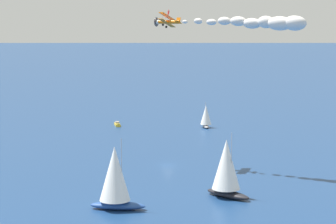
{
  "coord_description": "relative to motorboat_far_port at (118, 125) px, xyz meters",
  "views": [
    {
      "loc": [
        -158.07,
        -69.62,
        37.56
      ],
      "look_at": [
        0.0,
        0.0,
        13.73
      ],
      "focal_mm": 73.95,
      "sensor_mm": 36.0,
      "label": 1
    }
  ],
  "objects": [
    {
      "name": "sailboat_inshore",
      "position": [
        8.86,
        -29.36,
        3.51
      ],
      "size": [
        6.87,
        5.08,
        8.73
      ],
      "color": "#9E9993",
      "rests_on": "ground_plane"
    },
    {
      "name": "sailboat_trailing",
      "position": [
        -75.53,
        -65.74,
        5.86
      ],
      "size": [
        7.51,
        11.15,
        13.88
      ],
      "color": "black",
      "rests_on": "ground_plane"
    },
    {
      "name": "motorboat_far_port",
      "position": [
        0.0,
        0.0,
        0.0
      ],
      "size": [
        5.88,
        4.83,
        1.77
      ],
      "color": "gold",
      "rests_on": "ground_plane"
    },
    {
      "name": "smoke_trail_lead",
      "position": [
        -54.13,
        -68.07,
        35.73
      ],
      "size": [
        5.98,
        31.38,
        4.33
      ],
      "color": "silver"
    },
    {
      "name": "wingwalker_lead",
      "position": [
        -50.91,
        -41.64,
        38.04
      ],
      "size": [
        0.98,
        0.24,
        1.78
      ],
      "color": "red"
    },
    {
      "name": "ground_plane",
      "position": [
        -51.62,
        -41.87,
        -0.48
      ],
      "size": [
        2000.0,
        2000.0,
        0.0
      ],
      "primitive_type": "plane",
      "color": "navy"
    },
    {
      "name": "sailboat_offshore",
      "position": [
        -93.05,
        -48.8,
        6.0
      ],
      "size": [
        7.58,
        11.42,
        14.19
      ],
      "color": "#23478C",
      "rests_on": "ground_plane"
    },
    {
      "name": "biplane_lead",
      "position": [
        -51.56,
        -41.59,
        35.95
      ],
      "size": [
        7.48,
        6.88,
        3.94
      ],
      "color": "orange"
    }
  ]
}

